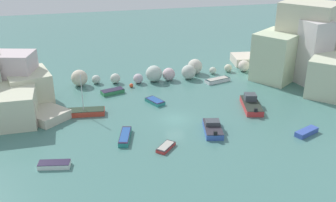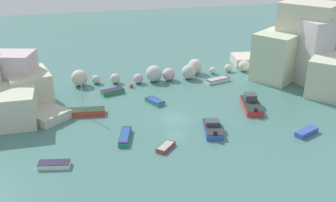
{
  "view_description": "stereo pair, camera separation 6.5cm",
  "coord_description": "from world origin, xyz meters",
  "px_view_note": "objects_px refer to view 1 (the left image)",
  "views": [
    {
      "loc": [
        -12.3,
        -45.63,
        23.36
      ],
      "look_at": [
        0.0,
        4.0,
        1.0
      ],
      "focal_mm": 41.63,
      "sensor_mm": 36.0,
      "label": 1
    },
    {
      "loc": [
        -12.23,
        -45.65,
        23.36
      ],
      "look_at": [
        0.0,
        4.0,
        1.0
      ],
      "focal_mm": 41.63,
      "sensor_mm": 36.0,
      "label": 2
    }
  ],
  "objects_px": {
    "channel_buoy": "(131,85)",
    "moored_boat_8": "(166,147)",
    "moored_boat_2": "(213,128)",
    "moored_boat_7": "(307,132)",
    "moored_boat_3": "(125,136)",
    "moored_boat_1": "(84,112)",
    "moored_boat_4": "(155,101)",
    "moored_boat_6": "(54,165)",
    "moored_boat_5": "(218,80)",
    "moored_boat_0": "(251,104)",
    "moored_boat_9": "(113,91)"
  },
  "relations": [
    {
      "from": "channel_buoy",
      "to": "moored_boat_7",
      "type": "distance_m",
      "value": 28.25
    },
    {
      "from": "moored_boat_1",
      "to": "moored_boat_8",
      "type": "height_order",
      "value": "moored_boat_1"
    },
    {
      "from": "moored_boat_0",
      "to": "moored_boat_3",
      "type": "height_order",
      "value": "moored_boat_0"
    },
    {
      "from": "moored_boat_1",
      "to": "moored_boat_2",
      "type": "relative_size",
      "value": 1.16
    },
    {
      "from": "moored_boat_3",
      "to": "moored_boat_4",
      "type": "distance_m",
      "value": 11.35
    },
    {
      "from": "moored_boat_5",
      "to": "moored_boat_9",
      "type": "distance_m",
      "value": 17.8
    },
    {
      "from": "moored_boat_0",
      "to": "moored_boat_1",
      "type": "bearing_deg",
      "value": 95.53
    },
    {
      "from": "moored_boat_6",
      "to": "moored_boat_9",
      "type": "height_order",
      "value": "moored_boat_9"
    },
    {
      "from": "moored_boat_9",
      "to": "channel_buoy",
      "type": "bearing_deg",
      "value": 12.35
    },
    {
      "from": "moored_boat_1",
      "to": "moored_boat_8",
      "type": "bearing_deg",
      "value": 133.69
    },
    {
      "from": "moored_boat_5",
      "to": "moored_boat_9",
      "type": "relative_size",
      "value": 1.21
    },
    {
      "from": "channel_buoy",
      "to": "moored_boat_4",
      "type": "distance_m",
      "value": 7.46
    },
    {
      "from": "channel_buoy",
      "to": "moored_boat_0",
      "type": "distance_m",
      "value": 19.61
    },
    {
      "from": "moored_boat_6",
      "to": "channel_buoy",
      "type": "bearing_deg",
      "value": -108.25
    },
    {
      "from": "moored_boat_6",
      "to": "moored_boat_8",
      "type": "distance_m",
      "value": 12.61
    },
    {
      "from": "moored_boat_2",
      "to": "moored_boat_7",
      "type": "xyz_separation_m",
      "value": [
        11.14,
        -3.54,
        -0.17
      ]
    },
    {
      "from": "moored_boat_3",
      "to": "moored_boat_7",
      "type": "relative_size",
      "value": 1.27
    },
    {
      "from": "moored_boat_3",
      "to": "moored_boat_8",
      "type": "height_order",
      "value": "moored_boat_3"
    },
    {
      "from": "moored_boat_2",
      "to": "moored_boat_7",
      "type": "relative_size",
      "value": 1.42
    },
    {
      "from": "channel_buoy",
      "to": "moored_boat_8",
      "type": "xyz_separation_m",
      "value": [
        0.87,
        -20.28,
        -0.1
      ]
    },
    {
      "from": "channel_buoy",
      "to": "moored_boat_1",
      "type": "bearing_deg",
      "value": -132.89
    },
    {
      "from": "moored_boat_1",
      "to": "moored_boat_3",
      "type": "bearing_deg",
      "value": 125.64
    },
    {
      "from": "moored_boat_4",
      "to": "moored_boat_3",
      "type": "bearing_deg",
      "value": -56.16
    },
    {
      "from": "moored_boat_0",
      "to": "moored_boat_2",
      "type": "relative_size",
      "value": 1.24
    },
    {
      "from": "channel_buoy",
      "to": "moored_boat_5",
      "type": "relative_size",
      "value": 0.15
    },
    {
      "from": "moored_boat_5",
      "to": "moored_boat_8",
      "type": "distance_m",
      "value": 23.65
    },
    {
      "from": "moored_boat_7",
      "to": "moored_boat_9",
      "type": "height_order",
      "value": "moored_boat_9"
    },
    {
      "from": "moored_boat_5",
      "to": "moored_boat_6",
      "type": "relative_size",
      "value": 1.27
    },
    {
      "from": "moored_boat_6",
      "to": "moored_boat_7",
      "type": "xyz_separation_m",
      "value": [
        30.5,
        0.02,
        0.03
      ]
    },
    {
      "from": "channel_buoy",
      "to": "moored_boat_8",
      "type": "distance_m",
      "value": 20.3
    },
    {
      "from": "moored_boat_5",
      "to": "moored_boat_8",
      "type": "height_order",
      "value": "moored_boat_5"
    },
    {
      "from": "moored_boat_6",
      "to": "moored_boat_1",
      "type": "bearing_deg",
      "value": -95.79
    },
    {
      "from": "moored_boat_0",
      "to": "moored_boat_8",
      "type": "height_order",
      "value": "moored_boat_0"
    },
    {
      "from": "moored_boat_9",
      "to": "moored_boat_1",
      "type": "bearing_deg",
      "value": -142.0
    },
    {
      "from": "moored_boat_4",
      "to": "moored_boat_6",
      "type": "relative_size",
      "value": 0.96
    },
    {
      "from": "moored_boat_3",
      "to": "moored_boat_4",
      "type": "height_order",
      "value": "moored_boat_3"
    },
    {
      "from": "moored_boat_1",
      "to": "moored_boat_5",
      "type": "height_order",
      "value": "moored_boat_1"
    },
    {
      "from": "moored_boat_3",
      "to": "moored_boat_8",
      "type": "bearing_deg",
      "value": 65.62
    },
    {
      "from": "moored_boat_9",
      "to": "moored_boat_2",
      "type": "bearing_deg",
      "value": -72.31
    },
    {
      "from": "moored_boat_5",
      "to": "moored_boat_7",
      "type": "distance_m",
      "value": 20.58
    },
    {
      "from": "channel_buoy",
      "to": "moored_boat_5",
      "type": "distance_m",
      "value": 14.55
    },
    {
      "from": "channel_buoy",
      "to": "moored_boat_3",
      "type": "bearing_deg",
      "value": -101.54
    },
    {
      "from": "moored_boat_3",
      "to": "moored_boat_4",
      "type": "xyz_separation_m",
      "value": [
        5.84,
        9.73,
        -0.04
      ]
    },
    {
      "from": "moored_boat_2",
      "to": "moored_boat_4",
      "type": "relative_size",
      "value": 1.47
    },
    {
      "from": "moored_boat_1",
      "to": "moored_boat_4",
      "type": "bearing_deg",
      "value": -165.05
    },
    {
      "from": "moored_boat_7",
      "to": "channel_buoy",
      "type": "bearing_deg",
      "value": 108.71
    },
    {
      "from": "channel_buoy",
      "to": "moored_boat_8",
      "type": "bearing_deg",
      "value": -87.56
    },
    {
      "from": "moored_boat_1",
      "to": "moored_boat_2",
      "type": "height_order",
      "value": "moored_boat_1"
    },
    {
      "from": "moored_boat_0",
      "to": "moored_boat_4",
      "type": "distance_m",
      "value": 13.98
    },
    {
      "from": "moored_boat_2",
      "to": "moored_boat_6",
      "type": "relative_size",
      "value": 1.41
    }
  ]
}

